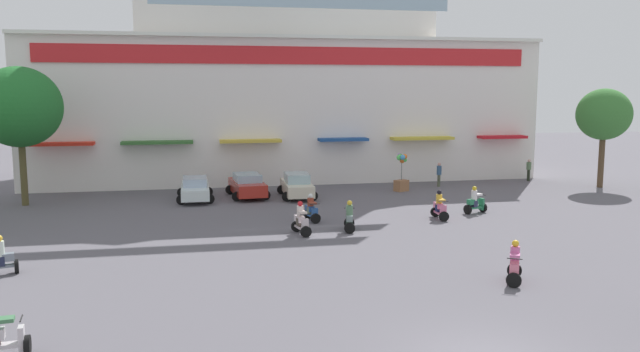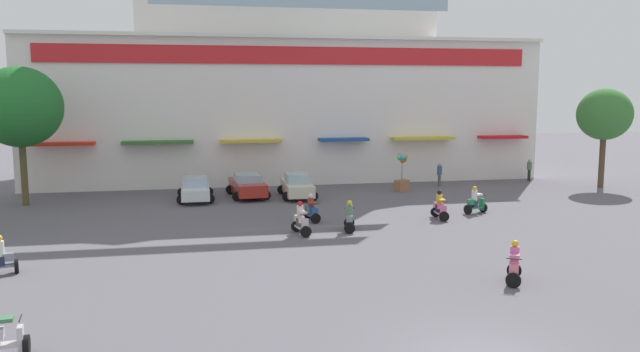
# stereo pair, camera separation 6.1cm
# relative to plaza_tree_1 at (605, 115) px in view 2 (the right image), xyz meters

# --- Properties ---
(ground_plane) EXTENTS (128.00, 128.00, 0.00)m
(ground_plane) POSITION_rel_plaza_tree_1_xyz_m (-20.78, -12.02, -5.04)
(ground_plane) COLOR #5D5A62
(colonial_building) EXTENTS (37.12, 14.41, 20.52)m
(colonial_building) POSITION_rel_plaza_tree_1_xyz_m (-20.78, 10.21, 3.64)
(colonial_building) COLOR white
(colonial_building) RESTS_ON ground
(plaza_tree_1) EXTENTS (3.85, 3.32, 6.85)m
(plaza_tree_1) POSITION_rel_plaza_tree_1_xyz_m (0.00, 0.00, 0.00)
(plaza_tree_1) COLOR brown
(plaza_tree_1) RESTS_ON ground
(plaza_tree_2) EXTENTS (4.80, 4.92, 8.10)m
(plaza_tree_2) POSITION_rel_plaza_tree_1_xyz_m (-37.59, 0.43, 0.71)
(plaza_tree_2) COLOR brown
(plaza_tree_2) RESTS_ON ground
(parked_car_0) EXTENTS (2.26, 4.42, 1.43)m
(parked_car_0) POSITION_rel_plaza_tree_1_xyz_m (-27.76, 0.15, -4.31)
(parked_car_0) COLOR silver
(parked_car_0) RESTS_ON ground
(parked_car_1) EXTENTS (2.63, 4.57, 1.50)m
(parked_car_1) POSITION_rel_plaza_tree_1_xyz_m (-24.51, 0.75, -4.28)
(parked_car_1) COLOR #AA291F
(parked_car_1) RESTS_ON ground
(parked_car_2) EXTENTS (2.29, 4.43, 1.54)m
(parked_car_2) POSITION_rel_plaza_tree_1_xyz_m (-21.45, -0.01, -4.27)
(parked_car_2) COLOR beige
(parked_car_2) RESTS_ON ground
(scooter_rider_0) EXTENTS (1.15, 1.49, 1.50)m
(scooter_rider_0) POSITION_rel_plaza_tree_1_xyz_m (-16.78, -19.07, -4.43)
(scooter_rider_0) COLOR black
(scooter_rider_0) RESTS_ON ground
(scooter_rider_1) EXTENTS (0.76, 1.40, 1.44)m
(scooter_rider_1) POSITION_rel_plaza_tree_1_xyz_m (-21.91, -7.39, -4.45)
(scooter_rider_1) COLOR black
(scooter_rider_1) RESTS_ON ground
(scooter_rider_4) EXTENTS (0.78, 1.47, 1.58)m
(scooter_rider_4) POSITION_rel_plaza_tree_1_xyz_m (-22.93, -10.23, -4.39)
(scooter_rider_4) COLOR black
(scooter_rider_4) RESTS_ON ground
(scooter_rider_5) EXTENTS (0.81, 1.42, 1.51)m
(scooter_rider_5) POSITION_rel_plaza_tree_1_xyz_m (-20.51, -9.96, -4.42)
(scooter_rider_5) COLOR black
(scooter_rider_5) RESTS_ON ground
(scooter_rider_6) EXTENTS (1.40, 0.93, 1.52)m
(scooter_rider_6) POSITION_rel_plaza_tree_1_xyz_m (-12.66, -7.05, -4.42)
(scooter_rider_6) COLOR black
(scooter_rider_6) RESTS_ON ground
(scooter_rider_8) EXTENTS (0.55, 1.42, 1.53)m
(scooter_rider_8) POSITION_rel_plaza_tree_1_xyz_m (-15.17, -8.14, -4.41)
(scooter_rider_8) COLOR black
(scooter_rider_8) RESTS_ON ground
(pedestrian_0) EXTENTS (0.37, 0.37, 1.70)m
(pedestrian_0) POSITION_rel_plaza_tree_1_xyz_m (-10.95, 2.44, -4.07)
(pedestrian_0) COLOR #4C533D
(pedestrian_0) RESTS_ON ground
(pedestrian_1) EXTENTS (0.47, 0.47, 1.62)m
(pedestrian_1) POSITION_rel_plaza_tree_1_xyz_m (-3.30, 3.83, -4.12)
(pedestrian_1) COLOR black
(pedestrian_1) RESTS_ON ground
(balloon_vendor_cart) EXTENTS (1.07, 0.94, 2.54)m
(balloon_vendor_cart) POSITION_rel_plaza_tree_1_xyz_m (-14.17, 1.07, -3.91)
(balloon_vendor_cart) COLOR #996743
(balloon_vendor_cart) RESTS_ON ground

